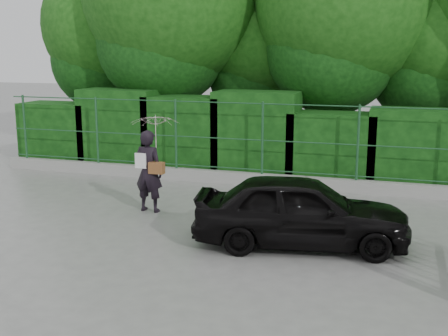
% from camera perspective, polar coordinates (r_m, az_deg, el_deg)
% --- Properties ---
extents(ground, '(80.00, 80.00, 0.00)m').
position_cam_1_polar(ground, '(10.10, -4.49, -7.44)').
color(ground, gray).
extents(kerb, '(14.00, 0.25, 0.30)m').
position_cam_1_polar(kerb, '(14.16, 2.29, -1.09)').
color(kerb, '#9E9E99').
rests_on(kerb, ground).
extents(fence, '(14.13, 0.06, 1.80)m').
position_cam_1_polar(fence, '(13.91, 3.21, 3.07)').
color(fence, '#1F4F2B').
rests_on(fence, kerb).
extents(hedge, '(14.20, 1.20, 2.27)m').
position_cam_1_polar(hedge, '(14.95, 3.23, 3.00)').
color(hedge, black).
rests_on(hedge, ground).
extents(trees, '(17.10, 6.15, 8.08)m').
position_cam_1_polar(trees, '(16.78, 9.38, 16.16)').
color(trees, black).
rests_on(trees, ground).
extents(woman, '(0.98, 1.00, 2.04)m').
position_cam_1_polar(woman, '(11.68, -7.22, 1.98)').
color(woman, black).
rests_on(woman, ground).
extents(car, '(3.88, 2.08, 1.25)m').
position_cam_1_polar(car, '(9.77, 7.82, -4.32)').
color(car, black).
rests_on(car, ground).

